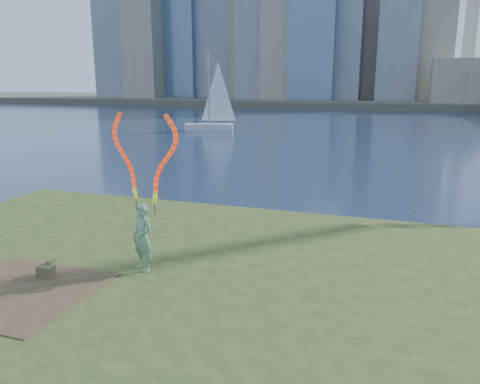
% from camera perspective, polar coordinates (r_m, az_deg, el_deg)
% --- Properties ---
extents(ground, '(320.00, 320.00, 0.00)m').
position_cam_1_polar(ground, '(12.70, -7.53, -10.64)').
color(ground, '#192640').
rests_on(ground, ground).
extents(grassy_knoll, '(20.00, 18.00, 0.80)m').
position_cam_1_polar(grassy_knoll, '(10.75, -13.11, -13.58)').
color(grassy_knoll, '#364518').
rests_on(grassy_knoll, ground).
extents(dirt_patch, '(3.20, 3.00, 0.02)m').
position_cam_1_polar(dirt_patch, '(11.20, -25.56, -10.82)').
color(dirt_patch, '#47331E').
rests_on(dirt_patch, grassy_knoll).
extents(far_shore, '(320.00, 40.00, 1.20)m').
position_cam_1_polar(far_shore, '(105.58, 16.10, 10.53)').
color(far_shore, '#504B3B').
rests_on(far_shore, ground).
extents(woman_with_ribbons, '(1.93, 0.73, 3.99)m').
position_cam_1_polar(woman_with_ribbons, '(10.98, -11.79, -2.39)').
color(woman_with_ribbons, '#1C723C').
rests_on(woman_with_ribbons, grassy_knoll).
extents(canvas_bag, '(0.37, 0.43, 0.35)m').
position_cam_1_polar(canvas_bag, '(11.65, -22.52, -8.85)').
color(canvas_bag, '#464B26').
rests_on(canvas_bag, grassy_knoll).
extents(sailboat, '(5.31, 3.03, 8.05)m').
position_cam_1_polar(sailboat, '(49.73, -3.48, 9.13)').
color(sailboat, beige).
rests_on(sailboat, ground).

